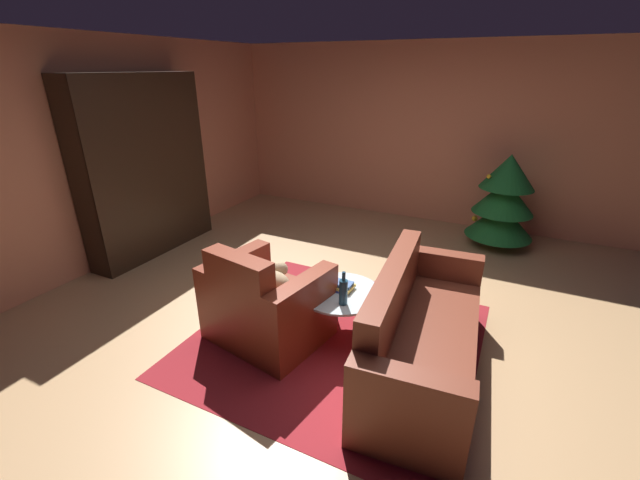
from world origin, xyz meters
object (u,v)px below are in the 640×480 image
object	(u,v)px
decorated_tree	(504,200)
armchair_red	(266,306)
book_stack_on_table	(342,286)
bookshelf_unit	(152,168)
bottle_on_table	(343,291)
couch_red	(420,337)
coffee_table	(340,295)

from	to	relation	value
decorated_tree	armchair_red	bearing A→B (deg)	-118.41
book_stack_on_table	armchair_red	bearing A→B (deg)	-145.47
bookshelf_unit	bottle_on_table	world-z (taller)	bookshelf_unit
bookshelf_unit	book_stack_on_table	distance (m)	3.03
book_stack_on_table	decorated_tree	world-z (taller)	decorated_tree
couch_red	coffee_table	world-z (taller)	couch_red
coffee_table	bookshelf_unit	bearing A→B (deg)	165.48
bottle_on_table	bookshelf_unit	bearing A→B (deg)	162.86
book_stack_on_table	couch_red	bearing A→B (deg)	-14.58
bookshelf_unit	decorated_tree	size ratio (longest dim) A/B	1.77
couch_red	decorated_tree	distance (m)	2.93
bookshelf_unit	coffee_table	xyz separation A→B (m)	(2.89, -0.75, -0.68)
armchair_red	book_stack_on_table	distance (m)	0.68
coffee_table	decorated_tree	distance (m)	2.97
bookshelf_unit	coffee_table	size ratio (longest dim) A/B	3.01
armchair_red	coffee_table	xyz separation A→B (m)	(0.56, 0.34, 0.07)
coffee_table	decorated_tree	xyz separation A→B (m)	(1.11, 2.74, 0.24)
bookshelf_unit	bottle_on_table	distance (m)	3.17
coffee_table	book_stack_on_table	distance (m)	0.08
bookshelf_unit	book_stack_on_table	bearing A→B (deg)	-13.74
coffee_table	couch_red	bearing A→B (deg)	-11.49
couch_red	decorated_tree	size ratio (longest dim) A/B	1.57
coffee_table	bottle_on_table	size ratio (longest dim) A/B	2.46
bookshelf_unit	decorated_tree	xyz separation A→B (m)	(4.00, 1.99, -0.43)
armchair_red	decorated_tree	bearing A→B (deg)	61.59
bookshelf_unit	book_stack_on_table	size ratio (longest dim) A/B	10.39
bookshelf_unit	coffee_table	distance (m)	3.06
bookshelf_unit	bottle_on_table	xyz separation A→B (m)	(2.99, -0.92, -0.52)
couch_red	bottle_on_table	distance (m)	0.69
book_stack_on_table	decorated_tree	size ratio (longest dim) A/B	0.17
bookshelf_unit	armchair_red	xyz separation A→B (m)	(2.33, -1.08, -0.74)
coffee_table	armchair_red	bearing A→B (deg)	-148.85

